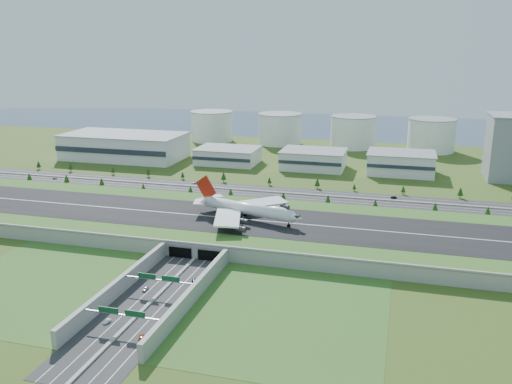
% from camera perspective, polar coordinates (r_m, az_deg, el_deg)
% --- Properties ---
extents(ground, '(1200.00, 1200.00, 0.00)m').
position_cam_1_polar(ground, '(344.42, -3.37, -3.99)').
color(ground, '#2F4615').
rests_on(ground, ground).
extents(airfield_deck, '(520.00, 100.00, 9.20)m').
position_cam_1_polar(airfield_deck, '(343.00, -3.38, -3.34)').
color(airfield_deck, gray).
rests_on(airfield_deck, ground).
extents(underpass_road, '(38.80, 120.40, 8.00)m').
position_cam_1_polar(underpass_road, '(258.01, -10.56, -10.25)').
color(underpass_road, '#28282B').
rests_on(underpass_road, ground).
extents(sign_gantry_near, '(38.70, 0.70, 9.80)m').
position_cam_1_polar(sign_gantry_near, '(260.10, -10.18, -9.15)').
color(sign_gantry_near, gray).
rests_on(sign_gantry_near, ground).
extents(sign_gantry_far, '(38.70, 0.70, 9.80)m').
position_cam_1_polar(sign_gantry_far, '(232.36, -13.94, -12.49)').
color(sign_gantry_far, gray).
rests_on(sign_gantry_far, ground).
extents(north_expressway, '(560.00, 36.00, 0.12)m').
position_cam_1_polar(north_expressway, '(431.38, 0.66, 0.03)').
color(north_expressway, '#28282B').
rests_on(north_expressway, ground).
extents(tree_row, '(508.31, 48.64, 8.40)m').
position_cam_1_polar(tree_row, '(432.43, 0.55, 0.69)').
color(tree_row, '#3D2819').
rests_on(tree_row, ground).
extents(hangar_west, '(120.00, 60.00, 25.00)m').
position_cam_1_polar(hangar_west, '(573.37, -13.67, 4.69)').
color(hangar_west, silver).
rests_on(hangar_west, ground).
extents(hangar_mid_a, '(58.00, 42.00, 15.00)m').
position_cam_1_polar(hangar_mid_a, '(535.01, -2.97, 3.82)').
color(hangar_mid_a, silver).
rests_on(hangar_mid_a, ground).
extents(hangar_mid_b, '(58.00, 42.00, 17.00)m').
position_cam_1_polar(hangar_mid_b, '(514.90, 6.06, 3.42)').
color(hangar_mid_b, silver).
rests_on(hangar_mid_b, ground).
extents(hangar_mid_c, '(58.00, 42.00, 19.00)m').
position_cam_1_polar(hangar_mid_c, '(508.37, 15.00, 2.94)').
color(hangar_mid_c, silver).
rests_on(hangar_mid_c, ground).
extents(fuel_tank_a, '(50.00, 50.00, 35.00)m').
position_cam_1_polar(fuel_tank_a, '(664.46, -4.68, 6.91)').
color(fuel_tank_a, white).
rests_on(fuel_tank_a, ground).
extents(fuel_tank_b, '(50.00, 50.00, 35.00)m').
position_cam_1_polar(fuel_tank_b, '(640.63, 2.54, 6.64)').
color(fuel_tank_b, white).
rests_on(fuel_tank_b, ground).
extents(fuel_tank_c, '(50.00, 50.00, 35.00)m').
position_cam_1_polar(fuel_tank_c, '(627.49, 10.17, 6.23)').
color(fuel_tank_c, white).
rests_on(fuel_tank_c, ground).
extents(fuel_tank_d, '(50.00, 50.00, 35.00)m').
position_cam_1_polar(fuel_tank_d, '(625.73, 17.97, 5.70)').
color(fuel_tank_d, white).
rests_on(fuel_tank_d, ground).
extents(bay_water, '(1200.00, 260.00, 0.06)m').
position_cam_1_polar(bay_water, '(802.71, 7.72, 7.00)').
color(bay_water, '#354865').
rests_on(bay_water, ground).
extents(boeing_747, '(76.22, 71.00, 24.25)m').
position_cam_1_polar(boeing_747, '(336.85, -0.93, -1.76)').
color(boeing_747, white).
rests_on(boeing_747, airfield_deck).
extents(car_0, '(2.10, 4.70, 1.57)m').
position_cam_1_polar(car_0, '(267.44, -11.56, -9.95)').
color(car_0, silver).
rests_on(car_0, ground).
extents(car_1, '(2.30, 4.33, 1.36)m').
position_cam_1_polar(car_1, '(242.74, -15.41, -12.97)').
color(car_1, white).
rests_on(car_1, ground).
extents(car_2, '(3.61, 5.80, 1.50)m').
position_cam_1_polar(car_2, '(272.29, -6.50, -9.25)').
color(car_2, '#0E1747').
rests_on(car_2, ground).
extents(car_3, '(4.09, 6.11, 1.65)m').
position_cam_1_polar(car_3, '(227.24, -11.94, -14.76)').
color(car_3, '#9D300E').
rests_on(car_3, ground).
extents(car_4, '(4.27, 2.93, 1.35)m').
position_cam_1_polar(car_4, '(502.88, -20.40, 1.35)').
color(car_4, '#5A5A5F').
rests_on(car_4, ground).
extents(car_5, '(4.95, 2.74, 1.55)m').
position_cam_1_polar(car_5, '(425.77, 14.28, -0.55)').
color(car_5, black).
rests_on(car_5, ground).
extents(car_7, '(5.91, 4.02, 1.59)m').
position_cam_1_polar(car_7, '(459.30, -6.41, 0.99)').
color(car_7, silver).
rests_on(car_7, ground).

